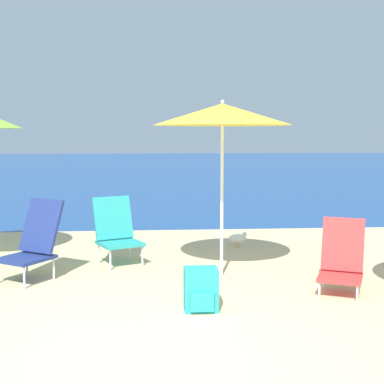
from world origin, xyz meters
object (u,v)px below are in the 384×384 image
Objects in this scene: beach_umbrella_yellow at (222,115)px; backpack_teal at (201,290)px; beach_chair_red at (342,259)px; seagull at (238,238)px; beach_chair_navy at (34,241)px; beach_chair_teal at (116,230)px.

beach_umbrella_yellow is 5.08× the size of backpack_teal.
seagull is at bearing 132.66° from beach_chair_red.
beach_chair_navy is (-2.11, 0.02, -1.41)m from beach_umbrella_yellow.
beach_chair_navy is at bearing -167.80° from beach_chair_red.
beach_chair_red is at bearing 18.22° from backpack_teal.
beach_chair_navy reaches higher than beach_chair_teal.
backpack_teal is at bearing -106.13° from beach_umbrella_yellow.
beach_umbrella_yellow is 7.45× the size of seagull.
beach_chair_teal is 3.08× the size of seagull.
beach_chair_navy is at bearing -149.68° from seagull.
beach_chair_red is at bearing 20.71° from beach_chair_navy.
beach_chair_navy is (-3.27, 0.73, 0.10)m from beach_chair_red.
beach_chair_navy reaches higher than backpack_teal.
beach_chair_teal is at bearing -155.10° from seagull.
beach_chair_red reaches higher than seagull.
backpack_teal is at bearing -137.04° from beach_chair_red.
beach_chair_navy is at bearing 179.50° from beach_umbrella_yellow.
beach_umbrella_yellow reaches higher than beach_chair_teal.
backpack_teal is at bearing -106.13° from seagull.
beach_chair_red is 2.34m from seagull.
beach_chair_teal is at bearing 149.59° from beach_umbrella_yellow.
seagull is at bearing 63.57° from beach_chair_navy.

